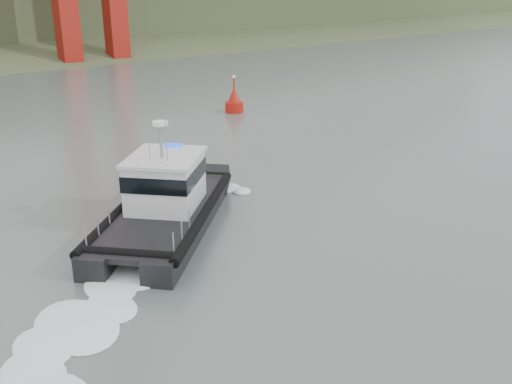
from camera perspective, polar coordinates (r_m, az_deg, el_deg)
ground at (r=23.93m, az=9.83°, el=-11.30°), size 400.00×400.00×0.00m
patrol_boat at (r=30.44m, az=-9.13°, el=-0.92°), size 12.12×11.70×6.00m
nav_buoy at (r=57.44m, az=-2.19°, el=8.99°), size 1.86×1.86×3.88m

